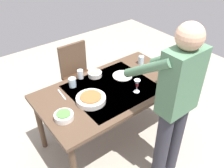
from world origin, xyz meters
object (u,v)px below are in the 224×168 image
at_px(serving_bowl_pasta, 91,99).
at_px(person_server, 175,101).
at_px(wine_bottle, 166,77).
at_px(dinner_plate_near, 123,76).
at_px(side_bowl_bread, 95,74).
at_px(dining_table, 112,93).
at_px(water_cup_far_left, 80,74).
at_px(chair_near, 78,72).
at_px(water_cup_near_right, 72,82).
at_px(wine_glass_left, 137,84).
at_px(side_bowl_salad, 64,116).
at_px(water_cup_near_left, 141,60).

bearing_deg(serving_bowl_pasta, person_server, 125.33).
bearing_deg(serving_bowl_pasta, wine_bottle, 161.87).
bearing_deg(wine_bottle, dinner_plate_near, -59.38).
distance_m(person_server, side_bowl_bread, 1.04).
bearing_deg(dining_table, water_cup_far_left, -65.70).
xyz_separation_m(dining_table, serving_bowl_pasta, (0.31, 0.06, 0.11)).
relative_size(chair_near, water_cup_far_left, 8.74).
bearing_deg(wine_bottle, dining_table, -33.04).
distance_m(water_cup_near_right, dinner_plate_near, 0.59).
relative_size(wine_bottle, wine_glass_left, 1.96).
distance_m(wine_bottle, dinner_plate_near, 0.50).
bearing_deg(dining_table, person_server, 102.17).
bearing_deg(side_bowl_bread, person_server, 99.48).
distance_m(chair_near, water_cup_near_right, 0.72).
relative_size(person_server, wine_bottle, 5.71).
distance_m(dining_table, wine_bottle, 0.61).
bearing_deg(water_cup_near_right, wine_glass_left, 133.98).
bearing_deg(wine_bottle, water_cup_far_left, -46.44).
xyz_separation_m(side_bowl_bread, dinner_plate_near, (-0.25, 0.20, -0.03)).
bearing_deg(water_cup_near_right, dinner_plate_near, 162.31).
height_order(dining_table, chair_near, chair_near).
xyz_separation_m(water_cup_far_left, side_bowl_salad, (0.48, 0.49, -0.02)).
distance_m(chair_near, side_bowl_salad, 1.20).
height_order(serving_bowl_pasta, side_bowl_salad, same).
relative_size(wine_bottle, water_cup_near_right, 2.87).
distance_m(wine_glass_left, side_bowl_salad, 0.82).
relative_size(person_server, water_cup_near_left, 16.11).
bearing_deg(side_bowl_salad, dinner_plate_near, -166.09).
bearing_deg(water_cup_far_left, side_bowl_salad, 45.54).
xyz_separation_m(dining_table, wine_bottle, (-0.49, 0.32, 0.19)).
height_order(person_server, wine_glass_left, person_server).
bearing_deg(chair_near, side_bowl_salad, 53.94).
relative_size(wine_bottle, water_cup_far_left, 2.84).
relative_size(dining_table, serving_bowl_pasta, 5.39).
relative_size(serving_bowl_pasta, side_bowl_bread, 1.88).
xyz_separation_m(chair_near, serving_bowl_pasta, (0.35, 0.89, 0.27)).
bearing_deg(water_cup_near_left, serving_bowl_pasta, 14.87).
bearing_deg(wine_bottle, side_bowl_bread, -50.95).
bearing_deg(wine_glass_left, side_bowl_salad, -7.45).
relative_size(dining_table, side_bowl_salad, 8.99).
height_order(chair_near, side_bowl_bread, chair_near).
distance_m(side_bowl_salad, side_bowl_bread, 0.75).
bearing_deg(water_cup_far_left, wine_bottle, 133.56).
bearing_deg(chair_near, side_bowl_bread, 83.66).
bearing_deg(side_bowl_bread, water_cup_near_left, 169.31).
xyz_separation_m(water_cup_near_right, side_bowl_bread, (-0.31, -0.02, -0.02)).
height_order(side_bowl_salad, side_bowl_bread, same).
bearing_deg(side_bowl_salad, dining_table, -170.16).
bearing_deg(water_cup_near_left, chair_near, -48.74).
bearing_deg(dinner_plate_near, water_cup_near_left, -167.68).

